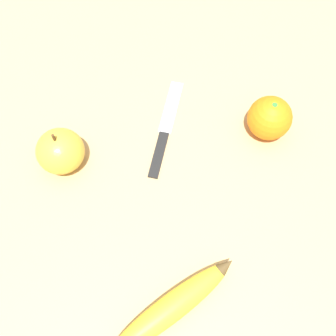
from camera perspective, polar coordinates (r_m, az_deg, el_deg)
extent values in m
plane|color=tan|center=(0.62, -4.42, -2.96)|extent=(3.00, 3.00, 0.00)
ellipsoid|color=yellow|center=(0.55, 0.55, -19.60)|extent=(0.18, 0.13, 0.03)
cone|color=brown|center=(0.56, 8.45, -13.81)|extent=(0.03, 0.03, 0.03)
sphere|color=orange|center=(0.66, 14.52, 7.03)|extent=(0.07, 0.07, 0.07)
cylinder|color=#337A33|center=(0.64, 15.22, 8.76)|extent=(0.01, 0.01, 0.00)
ellipsoid|color=gold|center=(0.64, -15.17, 2.68)|extent=(0.08, 0.08, 0.07)
cylinder|color=#4C3319|center=(0.60, -16.05, 4.56)|extent=(0.00, 0.00, 0.01)
cube|color=silver|center=(0.70, 0.46, 8.89)|extent=(0.11, 0.04, 0.00)
cube|color=black|center=(0.65, -1.37, 2.04)|extent=(0.09, 0.03, 0.01)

